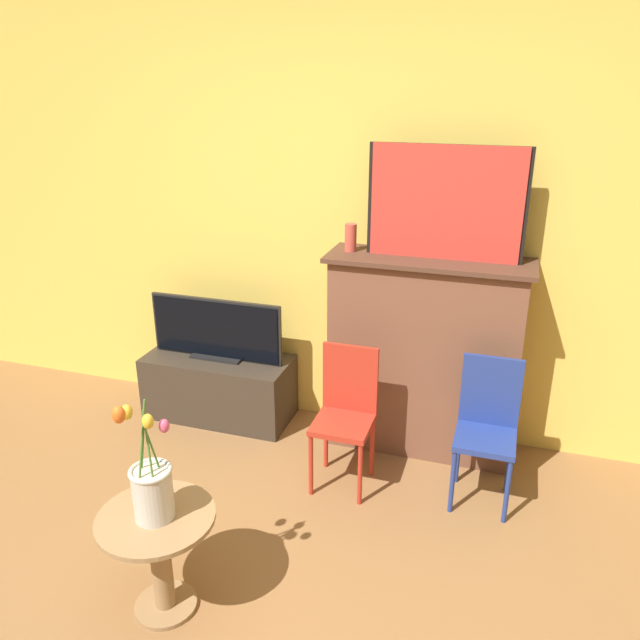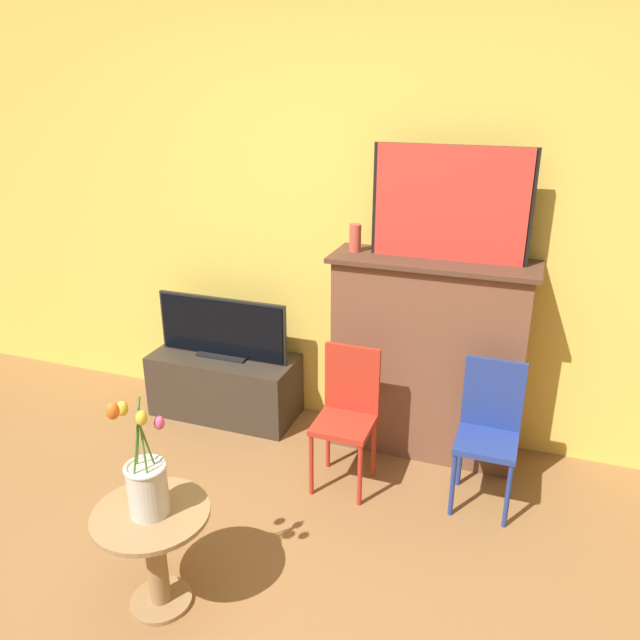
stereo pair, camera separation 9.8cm
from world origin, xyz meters
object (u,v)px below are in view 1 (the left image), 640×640
(tv_monitor, at_px, (216,330))
(chair_red, at_px, (346,408))
(vase_tulips, at_px, (151,486))
(painting, at_px, (446,203))
(chair_blue, at_px, (487,422))

(tv_monitor, bearing_deg, chair_red, -23.67)
(tv_monitor, height_order, chair_red, tv_monitor)
(vase_tulips, bearing_deg, chair_red, 66.91)
(chair_red, bearing_deg, tv_monitor, 156.33)
(painting, height_order, chair_blue, painting)
(painting, relative_size, chair_red, 1.08)
(painting, height_order, chair_red, painting)
(chair_red, relative_size, chair_blue, 1.00)
(chair_blue, xyz_separation_m, vase_tulips, (-1.17, -1.16, 0.17))
(painting, bearing_deg, tv_monitor, -177.72)
(chair_red, bearing_deg, chair_blue, 6.51)
(painting, distance_m, chair_red, 1.17)
(painting, distance_m, chair_blue, 1.12)
(tv_monitor, distance_m, vase_tulips, 1.57)
(tv_monitor, xyz_separation_m, chair_red, (0.94, -0.41, -0.16))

